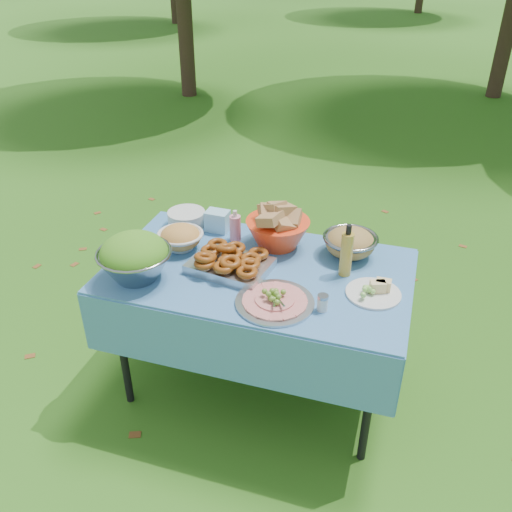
{
  "coord_description": "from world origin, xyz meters",
  "views": [
    {
      "loc": [
        0.65,
        -2.12,
        2.19
      ],
      "look_at": [
        -0.01,
        0.0,
        0.84
      ],
      "focal_mm": 38.0,
      "sensor_mm": 36.0,
      "label": 1
    }
  ],
  "objects_px": {
    "bread_bowl": "(278,227)",
    "charcuterie_platter": "(275,296)",
    "picnic_table": "(258,330)",
    "plate_stack": "(187,218)",
    "pasta_bowl_steel": "(350,242)",
    "salad_bowl": "(134,257)",
    "oil_bottle": "(347,250)"
  },
  "relations": [
    {
      "from": "oil_bottle",
      "to": "charcuterie_platter",
      "type": "bearing_deg",
      "value": -127.75
    },
    {
      "from": "picnic_table",
      "to": "plate_stack",
      "type": "bearing_deg",
      "value": 148.38
    },
    {
      "from": "salad_bowl",
      "to": "oil_bottle",
      "type": "distance_m",
      "value": 0.99
    },
    {
      "from": "salad_bowl",
      "to": "bread_bowl",
      "type": "relative_size",
      "value": 1.05
    },
    {
      "from": "plate_stack",
      "to": "pasta_bowl_steel",
      "type": "height_order",
      "value": "pasta_bowl_steel"
    },
    {
      "from": "salad_bowl",
      "to": "plate_stack",
      "type": "height_order",
      "value": "salad_bowl"
    },
    {
      "from": "salad_bowl",
      "to": "charcuterie_platter",
      "type": "height_order",
      "value": "salad_bowl"
    },
    {
      "from": "picnic_table",
      "to": "plate_stack",
      "type": "relative_size",
      "value": 7.03
    },
    {
      "from": "plate_stack",
      "to": "pasta_bowl_steel",
      "type": "bearing_deg",
      "value": -2.89
    },
    {
      "from": "oil_bottle",
      "to": "plate_stack",
      "type": "bearing_deg",
      "value": 165.9
    },
    {
      "from": "plate_stack",
      "to": "pasta_bowl_steel",
      "type": "xyz_separation_m",
      "value": [
        0.91,
        -0.05,
        0.03
      ]
    },
    {
      "from": "plate_stack",
      "to": "bread_bowl",
      "type": "distance_m",
      "value": 0.55
    },
    {
      "from": "plate_stack",
      "to": "charcuterie_platter",
      "type": "distance_m",
      "value": 0.87
    },
    {
      "from": "salad_bowl",
      "to": "picnic_table",
      "type": "bearing_deg",
      "value": 24.62
    },
    {
      "from": "charcuterie_platter",
      "to": "oil_bottle",
      "type": "relative_size",
      "value": 1.33
    },
    {
      "from": "charcuterie_platter",
      "to": "pasta_bowl_steel",
      "type": "bearing_deg",
      "value": 64.35
    },
    {
      "from": "bread_bowl",
      "to": "salad_bowl",
      "type": "bearing_deg",
      "value": -138.15
    },
    {
      "from": "charcuterie_platter",
      "to": "plate_stack",
      "type": "bearing_deg",
      "value": 139.99
    },
    {
      "from": "picnic_table",
      "to": "salad_bowl",
      "type": "distance_m",
      "value": 0.76
    },
    {
      "from": "salad_bowl",
      "to": "plate_stack",
      "type": "bearing_deg",
      "value": 88.68
    },
    {
      "from": "bread_bowl",
      "to": "charcuterie_platter",
      "type": "xyz_separation_m",
      "value": [
        0.13,
        -0.5,
        -0.07
      ]
    },
    {
      "from": "salad_bowl",
      "to": "bread_bowl",
      "type": "xyz_separation_m",
      "value": [
        0.55,
        0.5,
        -0.0
      ]
    },
    {
      "from": "plate_stack",
      "to": "oil_bottle",
      "type": "xyz_separation_m",
      "value": [
        0.92,
        -0.23,
        0.09
      ]
    },
    {
      "from": "pasta_bowl_steel",
      "to": "plate_stack",
      "type": "bearing_deg",
      "value": 177.11
    },
    {
      "from": "pasta_bowl_steel",
      "to": "oil_bottle",
      "type": "bearing_deg",
      "value": -87.65
    },
    {
      "from": "plate_stack",
      "to": "bread_bowl",
      "type": "height_order",
      "value": "bread_bowl"
    },
    {
      "from": "salad_bowl",
      "to": "oil_bottle",
      "type": "height_order",
      "value": "oil_bottle"
    },
    {
      "from": "bread_bowl",
      "to": "plate_stack",
      "type": "bearing_deg",
      "value": 173.51
    },
    {
      "from": "picnic_table",
      "to": "plate_stack",
      "type": "distance_m",
      "value": 0.74
    },
    {
      "from": "plate_stack",
      "to": "oil_bottle",
      "type": "relative_size",
      "value": 0.78
    },
    {
      "from": "pasta_bowl_steel",
      "to": "salad_bowl",
      "type": "bearing_deg",
      "value": -151.11
    },
    {
      "from": "pasta_bowl_steel",
      "to": "picnic_table",
      "type": "bearing_deg",
      "value": -145.99
    }
  ]
}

